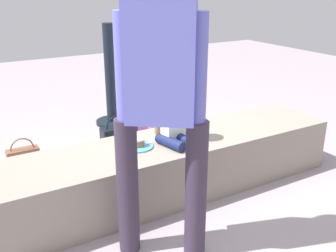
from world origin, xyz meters
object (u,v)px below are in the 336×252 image
(cake_plate, at_px, (138,144))
(party_cup_red, at_px, (102,161))
(child_seated, at_px, (174,114))
(gift_bag, at_px, (135,126))
(water_bottle_near_gift, at_px, (206,135))
(adult_standing, at_px, (161,81))
(handbag_brown_canvas, at_px, (24,158))
(cake_box_white, at_px, (160,122))
(handbag_black_leather, at_px, (119,139))

(cake_plate, bearing_deg, party_cup_red, 93.22)
(child_seated, height_order, gift_bag, child_seated)
(water_bottle_near_gift, xyz_separation_m, party_cup_red, (-1.09, 0.03, -0.04))
(child_seated, relative_size, adult_standing, 0.28)
(handbag_brown_canvas, bearing_deg, cake_box_white, 11.83)
(child_seated, relative_size, handbag_brown_canvas, 1.71)
(gift_bag, bearing_deg, cake_plate, -114.52)
(adult_standing, height_order, party_cup_red, adult_standing)
(party_cup_red, bearing_deg, cake_box_white, 33.46)
(cake_plate, relative_size, handbag_brown_canvas, 0.79)
(child_seated, distance_m, cake_box_white, 1.54)
(child_seated, distance_m, adult_standing, 0.82)
(handbag_brown_canvas, bearing_deg, cake_plate, -56.01)
(cake_box_white, bearing_deg, adult_standing, -118.70)
(cake_plate, xyz_separation_m, handbag_black_leather, (0.21, 0.85, -0.30))
(party_cup_red, bearing_deg, water_bottle_near_gift, -1.67)
(adult_standing, bearing_deg, water_bottle_near_gift, 45.87)
(cake_box_white, bearing_deg, handbag_black_leather, -148.33)
(cake_box_white, height_order, handbag_brown_canvas, handbag_brown_canvas)
(child_seated, distance_m, gift_bag, 1.29)
(child_seated, height_order, adult_standing, adult_standing)
(party_cup_red, relative_size, handbag_brown_canvas, 0.33)
(cake_plate, height_order, handbag_brown_canvas, cake_plate)
(child_seated, distance_m, water_bottle_near_gift, 1.16)
(handbag_brown_canvas, bearing_deg, gift_bag, 8.82)
(cake_box_white, distance_m, handbag_brown_canvas, 1.55)
(cake_plate, xyz_separation_m, water_bottle_near_gift, (1.05, 0.62, -0.35))
(water_bottle_near_gift, relative_size, handbag_black_leather, 0.51)
(adult_standing, xyz_separation_m, gift_bag, (0.66, 1.73, -0.92))
(child_seated, height_order, handbag_black_leather, child_seated)
(gift_bag, xyz_separation_m, water_bottle_near_gift, (0.54, -0.50, -0.04))
(party_cup_red, distance_m, handbag_black_leather, 0.33)
(water_bottle_near_gift, bearing_deg, party_cup_red, 178.33)
(water_bottle_near_gift, bearing_deg, cake_box_white, 105.28)
(gift_bag, height_order, handbag_brown_canvas, gift_bag)
(party_cup_red, height_order, handbag_black_leather, handbag_black_leather)
(cake_plate, distance_m, handbag_brown_canvas, 1.19)
(gift_bag, distance_m, handbag_brown_canvas, 1.16)
(child_seated, bearing_deg, handbag_black_leather, 94.06)
(child_seated, distance_m, handbag_brown_canvas, 1.44)
(water_bottle_near_gift, bearing_deg, adult_standing, -134.13)
(handbag_black_leather, height_order, handbag_brown_canvas, handbag_black_leather)
(gift_bag, height_order, party_cup_red, gift_bag)
(cake_plate, relative_size, cake_box_white, 0.75)
(adult_standing, height_order, handbag_brown_canvas, adult_standing)
(adult_standing, xyz_separation_m, handbag_black_leather, (0.36, 1.46, -0.91))
(adult_standing, relative_size, handbag_brown_canvas, 6.13)
(cake_box_white, relative_size, handbag_brown_canvas, 1.06)
(adult_standing, xyz_separation_m, handbag_brown_canvas, (-0.49, 1.55, -0.95))
(cake_plate, height_order, cake_box_white, cake_plate)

